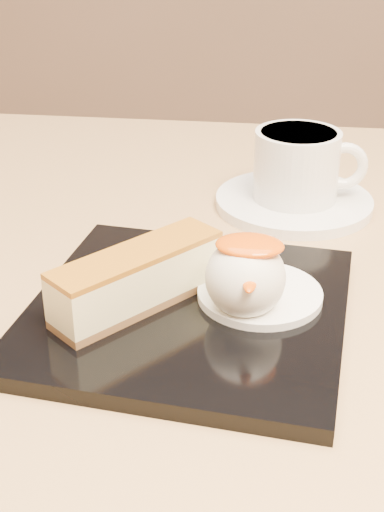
# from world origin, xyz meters

# --- Properties ---
(table) EXTENTS (0.80, 0.80, 0.72)m
(table) POSITION_xyz_m (0.00, 0.00, 0.56)
(table) COLOR black
(table) RESTS_ON ground
(dessert_plate) EXTENTS (0.24, 0.24, 0.01)m
(dessert_plate) POSITION_xyz_m (-0.02, -0.07, 0.73)
(dessert_plate) COLOR black
(dessert_plate) RESTS_ON table
(cheesecake) EXTENTS (0.11, 0.12, 0.04)m
(cheesecake) POSITION_xyz_m (-0.05, -0.08, 0.75)
(cheesecake) COLOR brown
(cheesecake) RESTS_ON dessert_plate
(cream_smear) EXTENTS (0.09, 0.09, 0.01)m
(cream_smear) POSITION_xyz_m (0.03, -0.06, 0.73)
(cream_smear) COLOR white
(cream_smear) RESTS_ON dessert_plate
(ice_cream_scoop) EXTENTS (0.06, 0.06, 0.06)m
(ice_cream_scoop) POSITION_xyz_m (0.02, -0.08, 0.76)
(ice_cream_scoop) COLOR white
(ice_cream_scoop) RESTS_ON cream_smear
(mango_sauce) EXTENTS (0.05, 0.04, 0.01)m
(mango_sauce) POSITION_xyz_m (0.02, -0.07, 0.78)
(mango_sauce) COLOR #E05007
(mango_sauce) RESTS_ON ice_cream_scoop
(mint_sprig) EXTENTS (0.04, 0.03, 0.00)m
(mint_sprig) POSITION_xyz_m (0.00, -0.03, 0.74)
(mint_sprig) COLOR #2E8E2E
(mint_sprig) RESTS_ON cream_smear
(saucer) EXTENTS (0.15, 0.15, 0.01)m
(saucer) POSITION_xyz_m (0.06, 0.14, 0.72)
(saucer) COLOR white
(saucer) RESTS_ON table
(coffee_cup) EXTENTS (0.11, 0.08, 0.06)m
(coffee_cup) POSITION_xyz_m (0.06, 0.14, 0.76)
(coffee_cup) COLOR white
(coffee_cup) RESTS_ON saucer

